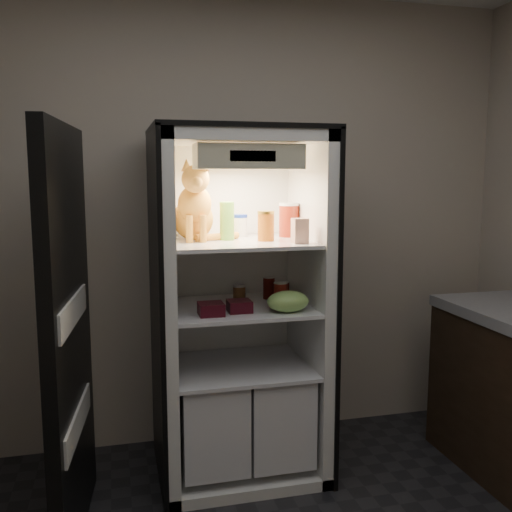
{
  "coord_description": "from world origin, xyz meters",
  "views": [
    {
      "loc": [
        -0.64,
        -1.59,
        1.63
      ],
      "look_at": [
        0.09,
        1.32,
        1.21
      ],
      "focal_mm": 40.0,
      "sensor_mm": 36.0,
      "label": 1
    }
  ],
  "objects_px": {
    "tabby_cat": "(194,210)",
    "pepper_jar": "(289,220)",
    "soda_can_c": "(281,295)",
    "condiment_jar": "(239,293)",
    "grape_bag": "(288,301)",
    "berry_box_left": "(211,309)",
    "berry_box_right": "(239,306)",
    "cream_carton": "(300,231)",
    "salsa_jar": "(266,226)",
    "refrigerator": "(237,330)",
    "soda_can_b": "(284,291)",
    "parmesan_shaker": "(227,221)",
    "mayo_tub": "(239,226)",
    "soda_can_a": "(269,288)"
  },
  "relations": [
    {
      "from": "refrigerator",
      "to": "soda_can_c",
      "type": "xyz_separation_m",
      "value": [
        0.2,
        -0.17,
        0.22
      ]
    },
    {
      "from": "mayo_tub",
      "to": "soda_can_c",
      "type": "xyz_separation_m",
      "value": [
        0.16,
        -0.29,
        -0.34
      ]
    },
    {
      "from": "salsa_jar",
      "to": "cream_carton",
      "type": "xyz_separation_m",
      "value": [
        0.14,
        -0.15,
        -0.02
      ]
    },
    {
      "from": "cream_carton",
      "to": "soda_can_a",
      "type": "distance_m",
      "value": 0.48
    },
    {
      "from": "cream_carton",
      "to": "condiment_jar",
      "type": "distance_m",
      "value": 0.52
    },
    {
      "from": "soda_can_a",
      "to": "salsa_jar",
      "type": "bearing_deg",
      "value": -110.73
    },
    {
      "from": "salsa_jar",
      "to": "soda_can_b",
      "type": "relative_size",
      "value": 1.42
    },
    {
      "from": "soda_can_b",
      "to": "condiment_jar",
      "type": "xyz_separation_m",
      "value": [
        -0.24,
        0.04,
        -0.01
      ]
    },
    {
      "from": "tabby_cat",
      "to": "refrigerator",
      "type": "bearing_deg",
      "value": -4.16
    },
    {
      "from": "mayo_tub",
      "to": "pepper_jar",
      "type": "xyz_separation_m",
      "value": [
        0.27,
        -0.06,
        0.03
      ]
    },
    {
      "from": "refrigerator",
      "to": "tabby_cat",
      "type": "bearing_deg",
      "value": 172.79
    },
    {
      "from": "berry_box_left",
      "to": "berry_box_right",
      "type": "relative_size",
      "value": 1.05
    },
    {
      "from": "tabby_cat",
      "to": "cream_carton",
      "type": "height_order",
      "value": "tabby_cat"
    },
    {
      "from": "pepper_jar",
      "to": "cream_carton",
      "type": "relative_size",
      "value": 1.49
    },
    {
      "from": "pepper_jar",
      "to": "grape_bag",
      "type": "bearing_deg",
      "value": -107.71
    },
    {
      "from": "tabby_cat",
      "to": "parmesan_shaker",
      "type": "height_order",
      "value": "tabby_cat"
    },
    {
      "from": "mayo_tub",
      "to": "salsa_jar",
      "type": "relative_size",
      "value": 0.8
    },
    {
      "from": "pepper_jar",
      "to": "cream_carton",
      "type": "xyz_separation_m",
      "value": [
        -0.04,
        -0.31,
        -0.03
      ]
    },
    {
      "from": "tabby_cat",
      "to": "soda_can_a",
      "type": "height_order",
      "value": "tabby_cat"
    },
    {
      "from": "soda_can_b",
      "to": "berry_box_right",
      "type": "bearing_deg",
      "value": -148.26
    },
    {
      "from": "parmesan_shaker",
      "to": "salsa_jar",
      "type": "bearing_deg",
      "value": -24.36
    },
    {
      "from": "grape_bag",
      "to": "berry_box_left",
      "type": "height_order",
      "value": "grape_bag"
    },
    {
      "from": "mayo_tub",
      "to": "condiment_jar",
      "type": "xyz_separation_m",
      "value": [
        -0.02,
        -0.1,
        -0.36
      ]
    },
    {
      "from": "refrigerator",
      "to": "soda_can_b",
      "type": "distance_m",
      "value": 0.33
    },
    {
      "from": "salsa_jar",
      "to": "soda_can_b",
      "type": "bearing_deg",
      "value": 34.44
    },
    {
      "from": "cream_carton",
      "to": "salsa_jar",
      "type": "bearing_deg",
      "value": 133.42
    },
    {
      "from": "soda_can_a",
      "to": "soda_can_c",
      "type": "distance_m",
      "value": 0.24
    },
    {
      "from": "refrigerator",
      "to": "grape_bag",
      "type": "bearing_deg",
      "value": -51.12
    },
    {
      "from": "pepper_jar",
      "to": "cream_carton",
      "type": "distance_m",
      "value": 0.32
    },
    {
      "from": "pepper_jar",
      "to": "berry_box_right",
      "type": "xyz_separation_m",
      "value": [
        -0.34,
        -0.26,
        -0.41
      ]
    },
    {
      "from": "cream_carton",
      "to": "soda_can_b",
      "type": "xyz_separation_m",
      "value": [
        -0.01,
        0.23,
        -0.36
      ]
    },
    {
      "from": "parmesan_shaker",
      "to": "salsa_jar",
      "type": "height_order",
      "value": "parmesan_shaker"
    },
    {
      "from": "soda_can_c",
      "to": "berry_box_left",
      "type": "bearing_deg",
      "value": -170.88
    },
    {
      "from": "parmesan_shaker",
      "to": "berry_box_right",
      "type": "xyz_separation_m",
      "value": [
        0.03,
        -0.18,
        -0.42
      ]
    },
    {
      "from": "grape_bag",
      "to": "berry_box_right",
      "type": "height_order",
      "value": "grape_bag"
    },
    {
      "from": "berry_box_right",
      "to": "soda_can_a",
      "type": "bearing_deg",
      "value": 49.27
    },
    {
      "from": "soda_can_b",
      "to": "soda_can_a",
      "type": "bearing_deg",
      "value": 125.84
    },
    {
      "from": "soda_can_b",
      "to": "berry_box_left",
      "type": "xyz_separation_m",
      "value": [
        -0.45,
        -0.22,
        -0.02
      ]
    },
    {
      "from": "pepper_jar",
      "to": "berry_box_right",
      "type": "height_order",
      "value": "pepper_jar"
    },
    {
      "from": "tabby_cat",
      "to": "berry_box_left",
      "type": "xyz_separation_m",
      "value": [
        0.04,
        -0.26,
        -0.48
      ]
    },
    {
      "from": "mayo_tub",
      "to": "soda_can_c",
      "type": "distance_m",
      "value": 0.48
    },
    {
      "from": "soda_can_a",
      "to": "grape_bag",
      "type": "xyz_separation_m",
      "value": [
        0.01,
        -0.33,
        -0.01
      ]
    },
    {
      "from": "berry_box_right",
      "to": "pepper_jar",
      "type": "bearing_deg",
      "value": 37.05
    },
    {
      "from": "tabby_cat",
      "to": "grape_bag",
      "type": "xyz_separation_m",
      "value": [
        0.43,
        -0.29,
        -0.46
      ]
    },
    {
      "from": "cream_carton",
      "to": "soda_can_c",
      "type": "distance_m",
      "value": 0.36
    },
    {
      "from": "condiment_jar",
      "to": "grape_bag",
      "type": "relative_size",
      "value": 0.44
    },
    {
      "from": "soda_can_c",
      "to": "condiment_jar",
      "type": "xyz_separation_m",
      "value": [
        -0.18,
        0.19,
        -0.02
      ]
    },
    {
      "from": "tabby_cat",
      "to": "pepper_jar",
      "type": "distance_m",
      "value": 0.54
    },
    {
      "from": "parmesan_shaker",
      "to": "grape_bag",
      "type": "relative_size",
      "value": 0.93
    },
    {
      "from": "condiment_jar",
      "to": "soda_can_a",
      "type": "bearing_deg",
      "value": 14.36
    }
  ]
}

